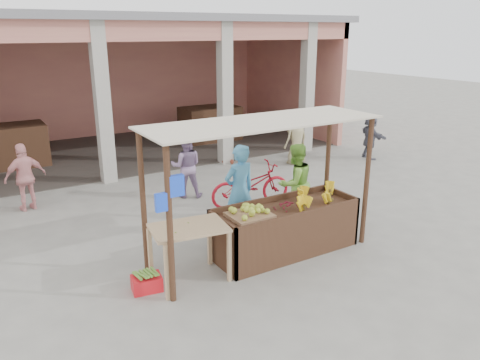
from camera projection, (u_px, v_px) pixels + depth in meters
ground at (261, 258)px, 8.13m from camera, size 60.00×60.00×0.00m
market_building at (105, 66)px, 14.59m from camera, size 14.40×6.40×4.20m
fruit_stall at (285, 230)px, 8.25m from camera, size 2.60×0.95×0.80m
stall_awning at (260, 146)px, 7.56m from camera, size 4.09×1.35×2.39m
banana_heap at (315, 198)px, 8.40m from camera, size 1.07×0.58×0.19m
melon_tray at (250, 212)px, 7.76m from camera, size 0.69×0.59×0.19m
berry_heap at (286, 205)px, 8.13m from camera, size 0.48×0.40×0.15m
side_table at (189, 235)px, 7.15m from camera, size 1.23×0.91×0.92m
papaya_pile at (189, 220)px, 7.07m from camera, size 0.73×0.42×0.21m
red_crate at (147, 283)px, 7.08m from camera, size 0.49×0.38×0.23m
plantain_bundle at (146, 274)px, 7.03m from camera, size 0.37×0.26×0.07m
produce_sacks at (232, 153)px, 13.83m from camera, size 0.95×0.71×0.58m
vendor_blue at (239, 188)px, 8.75m from camera, size 0.75×0.58×1.91m
vendor_green at (295, 181)px, 9.42m from camera, size 0.86×0.52×1.73m
motorcycle at (250, 184)px, 10.39m from camera, size 0.97×2.02×1.01m
shopper_b at (25, 175)px, 10.07m from camera, size 1.02×0.69×1.59m
shopper_c at (296, 136)px, 13.60m from camera, size 0.83×0.56×1.69m
shopper_d at (370, 135)px, 14.20m from camera, size 0.95×1.46×1.47m
shopper_f at (186, 163)px, 10.87m from camera, size 0.92×0.77×1.64m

